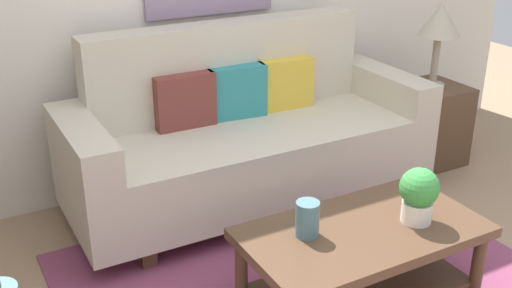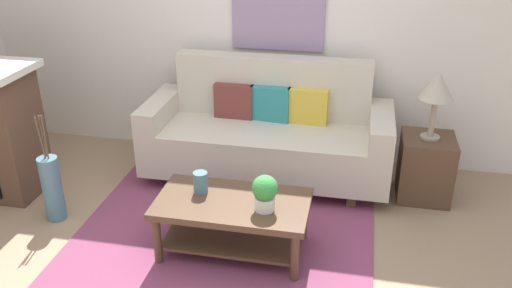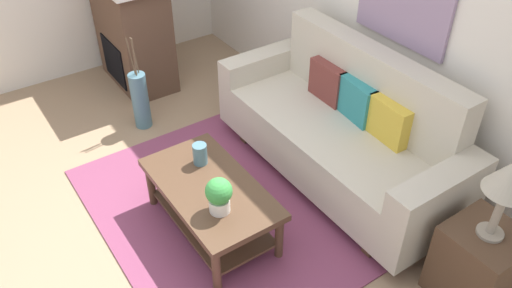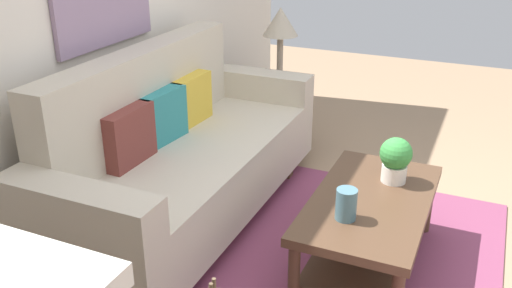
# 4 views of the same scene
# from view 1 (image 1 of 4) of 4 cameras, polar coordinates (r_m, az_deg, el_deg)

# --- Properties ---
(area_rug) EXTENTS (2.29, 1.87, 0.01)m
(area_rug) POSITION_cam_1_polar(r_m,az_deg,el_deg) (3.16, 5.09, -13.01)
(area_rug) COLOR #843D5B
(area_rug) RESTS_ON ground_plane
(couch) EXTENTS (2.19, 0.84, 1.08)m
(couch) POSITION_cam_1_polar(r_m,az_deg,el_deg) (3.75, -0.88, 0.69)
(couch) COLOR beige
(couch) RESTS_ON ground_plane
(throw_pillow_maroon) EXTENTS (0.36, 0.13, 0.32)m
(throw_pillow_maroon) POSITION_cam_1_polar(r_m,az_deg,el_deg) (3.63, -6.61, 3.99)
(throw_pillow_maroon) COLOR brown
(throw_pillow_maroon) RESTS_ON couch
(throw_pillow_teal) EXTENTS (0.37, 0.16, 0.32)m
(throw_pillow_teal) POSITION_cam_1_polar(r_m,az_deg,el_deg) (3.76, -1.81, 4.84)
(throw_pillow_teal) COLOR teal
(throw_pillow_teal) RESTS_ON couch
(throw_pillow_mustard) EXTENTS (0.37, 0.14, 0.32)m
(throw_pillow_mustard) POSITION_cam_1_polar(r_m,az_deg,el_deg) (3.92, 2.65, 5.60)
(throw_pillow_mustard) COLOR gold
(throw_pillow_mustard) RESTS_ON couch
(coffee_table) EXTENTS (1.10, 0.60, 0.43)m
(coffee_table) POSITION_cam_1_polar(r_m,az_deg,el_deg) (2.90, 9.71, -9.58)
(coffee_table) COLOR #513826
(coffee_table) RESTS_ON ground_plane
(tabletop_vase) EXTENTS (0.11, 0.11, 0.16)m
(tabletop_vase) POSITION_cam_1_polar(r_m,az_deg,el_deg) (2.71, 4.77, -6.89)
(tabletop_vase) COLOR slate
(tabletop_vase) RESTS_ON coffee_table
(potted_plant_tabletop) EXTENTS (0.18, 0.18, 0.26)m
(potted_plant_tabletop) POSITION_cam_1_polar(r_m,az_deg,el_deg) (2.87, 14.78, -4.44)
(potted_plant_tabletop) COLOR white
(potted_plant_tabletop) RESTS_ON coffee_table
(side_table) EXTENTS (0.44, 0.44, 0.56)m
(side_table) POSITION_cam_1_polar(r_m,az_deg,el_deg) (4.52, 15.55, 1.79)
(side_table) COLOR #513826
(side_table) RESTS_ON ground_plane
(table_lamp) EXTENTS (0.28, 0.28, 0.57)m
(table_lamp) POSITION_cam_1_polar(r_m,az_deg,el_deg) (4.32, 16.58, 10.64)
(table_lamp) COLOR gray
(table_lamp) RESTS_ON side_table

